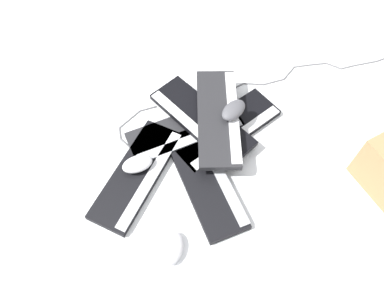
{
  "coord_description": "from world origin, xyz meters",
  "views": [
    {
      "loc": [
        0.29,
        0.57,
        1.21
      ],
      "look_at": [
        0.02,
        -0.06,
        0.04
      ],
      "focal_mm": 35.0,
      "sensor_mm": 36.0,
      "label": 1
    }
  ],
  "objects": [
    {
      "name": "cable_0",
      "position": [
        -0.59,
        -0.26,
        0.0
      ],
      "size": [
        0.84,
        0.13,
        0.01
      ],
      "color": "#59595B",
      "rests_on": "ground"
    },
    {
      "name": "mouse_1",
      "position": [
        -0.2,
        -0.32,
        0.02
      ],
      "size": [
        0.13,
        0.12,
        0.04
      ],
      "primitive_type": "ellipsoid",
      "rotation": [
        0.0,
        0.0,
        3.83
      ],
      "color": "#B7B7BC",
      "rests_on": "ground"
    },
    {
      "name": "keyboard_4",
      "position": [
        -0.07,
        -0.19,
        0.04
      ],
      "size": [
        0.29,
        0.46,
        0.03
      ],
      "color": "black",
      "rests_on": "keyboard_3"
    },
    {
      "name": "ground_plane",
      "position": [
        0.0,
        0.0,
        0.0
      ],
      "size": [
        3.2,
        3.2,
        0.0
      ],
      "primitive_type": "plane",
      "color": "white"
    },
    {
      "name": "cable_1",
      "position": [
        0.19,
        -0.24,
        0.0
      ],
      "size": [
        0.19,
        0.31,
        0.01
      ],
      "color": "#59595B",
      "rests_on": "ground"
    },
    {
      "name": "keyboard_1",
      "position": [
        0.01,
        0.04,
        0.01
      ],
      "size": [
        0.16,
        0.44,
        0.03
      ],
      "color": "black",
      "rests_on": "ground"
    },
    {
      "name": "keyboard_5",
      "position": [
        -0.12,
        -0.16,
        0.07
      ],
      "size": [
        0.31,
        0.46,
        0.03
      ],
      "color": "#232326",
      "rests_on": "keyboard_4"
    },
    {
      "name": "mouse_0",
      "position": [
        0.21,
        0.22,
        0.02
      ],
      "size": [
        0.12,
        0.13,
        0.04
      ],
      "primitive_type": "ellipsoid",
      "rotation": [
        0.0,
        0.0,
        0.98
      ],
      "color": "#B7B7BC",
      "rests_on": "ground"
    },
    {
      "name": "keyboard_2",
      "position": [
        -0.15,
        -0.13,
        0.01
      ],
      "size": [
        0.46,
        0.26,
        0.03
      ],
      "color": "black",
      "rests_on": "ground"
    },
    {
      "name": "mouse_3",
      "position": [
        0.22,
        -0.1,
        0.05
      ],
      "size": [
        0.11,
        0.07,
        0.04
      ],
      "primitive_type": "ellipsoid",
      "rotation": [
        0.0,
        0.0,
        6.25
      ],
      "color": "silver",
      "rests_on": "keyboard_0"
    },
    {
      "name": "keyboard_3",
      "position": [
        0.0,
        -0.18,
        0.01
      ],
      "size": [
        0.44,
        0.15,
        0.03
      ],
      "color": "#232326",
      "rests_on": "ground"
    },
    {
      "name": "keyboard_0",
      "position": [
        0.23,
        -0.08,
        0.01
      ],
      "size": [
        0.43,
        0.4,
        0.03
      ],
      "color": "black",
      "rests_on": "ground"
    },
    {
      "name": "mouse_2",
      "position": [
        -0.17,
        -0.14,
        0.11
      ],
      "size": [
        0.13,
        0.11,
        0.04
      ],
      "primitive_type": "ellipsoid",
      "rotation": [
        0.0,
        0.0,
        0.46
      ],
      "color": "#4C4C51",
      "rests_on": "keyboard_5"
    }
  ]
}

